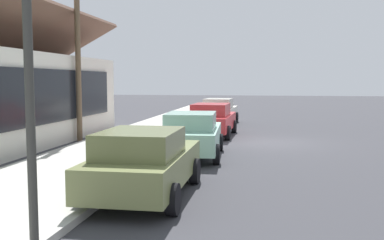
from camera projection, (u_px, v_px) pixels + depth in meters
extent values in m
plane|color=#38383D|center=(267.00, 143.00, 19.21)|extent=(120.00, 120.00, 0.00)
cube|color=#B2AFA8|center=(142.00, 138.00, 20.12)|extent=(60.00, 4.20, 0.16)
cube|color=olive|center=(146.00, 167.00, 10.32)|extent=(4.49, 1.87, 0.70)
cube|color=#61683C|center=(140.00, 143.00, 9.82)|extent=(2.16, 1.65, 0.56)
cylinder|color=black|center=(126.00, 169.00, 11.87)|extent=(0.66, 0.22, 0.66)
cylinder|color=black|center=(195.00, 171.00, 11.57)|extent=(0.66, 0.22, 0.66)
cylinder|color=black|center=(84.00, 195.00, 9.13)|extent=(0.66, 0.22, 0.66)
cylinder|color=black|center=(173.00, 199.00, 8.83)|extent=(0.66, 0.22, 0.66)
cube|color=#9ED1BC|center=(192.00, 138.00, 15.64)|extent=(4.48, 2.09, 0.70)
cube|color=#86B1A0|center=(191.00, 121.00, 15.15)|extent=(2.19, 1.74, 0.56)
cylinder|color=black|center=(172.00, 142.00, 17.12)|extent=(0.67, 0.26, 0.66)
cylinder|color=black|center=(220.00, 142.00, 16.92)|extent=(0.67, 0.26, 0.66)
cylinder|color=black|center=(160.00, 153.00, 14.43)|extent=(0.67, 0.26, 0.66)
cylinder|color=black|center=(216.00, 154.00, 14.23)|extent=(0.67, 0.26, 0.66)
cube|color=red|center=(212.00, 122.00, 21.49)|extent=(4.61, 1.97, 0.70)
cube|color=#A9272B|center=(211.00, 110.00, 20.98)|extent=(2.23, 1.68, 0.56)
cylinder|color=black|center=(199.00, 126.00, 23.07)|extent=(0.67, 0.24, 0.66)
cylinder|color=black|center=(234.00, 127.00, 22.72)|extent=(0.67, 0.24, 0.66)
cylinder|color=black|center=(188.00, 132.00, 20.31)|extent=(0.67, 0.24, 0.66)
cylinder|color=black|center=(228.00, 133.00, 19.96)|extent=(0.67, 0.24, 0.66)
cube|color=silver|center=(219.00, 113.00, 27.20)|extent=(4.38, 1.96, 0.70)
cube|color=beige|center=(219.00, 103.00, 26.72)|extent=(2.13, 1.65, 0.56)
cylinder|color=black|center=(209.00, 117.00, 28.71)|extent=(0.67, 0.25, 0.66)
cylinder|color=black|center=(236.00, 117.00, 28.35)|extent=(0.67, 0.25, 0.66)
cylinder|color=black|center=(201.00, 121.00, 26.11)|extent=(0.67, 0.25, 0.66)
cylinder|color=black|center=(231.00, 121.00, 25.75)|extent=(0.67, 0.25, 0.66)
cube|color=black|center=(62.00, 95.00, 18.37)|extent=(10.31, 0.08, 2.11)
cube|color=brown|center=(20.00, 31.00, 18.43)|extent=(13.49, 3.87, 2.16)
cylinder|color=#383833|center=(29.00, 87.00, 6.68)|extent=(0.14, 0.14, 5.20)
cylinder|color=brown|center=(78.00, 56.00, 19.38)|extent=(0.24, 0.24, 7.50)
cylinder|color=red|center=(145.00, 145.00, 15.49)|extent=(0.22, 0.22, 0.55)
sphere|color=red|center=(145.00, 135.00, 15.45)|extent=(0.18, 0.18, 0.18)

